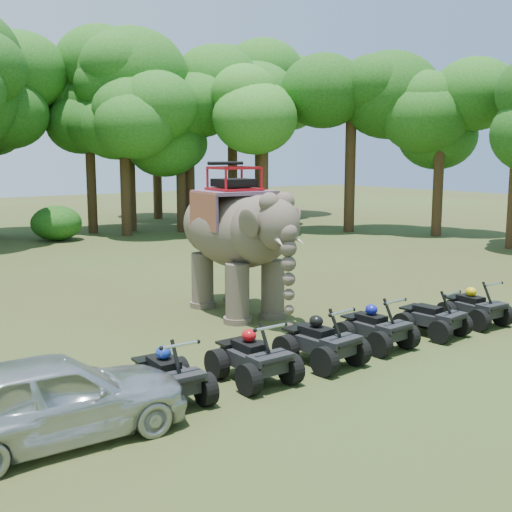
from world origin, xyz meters
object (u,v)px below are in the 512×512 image
object	(u,v)px
atv_0	(167,368)
atv_4	(433,312)
elephant	(236,239)
parked_car	(53,398)
atv_3	(376,322)
atv_1	(253,350)
atv_2	(321,335)
atv_5	(475,302)

from	to	relation	value
atv_0	atv_4	bearing A→B (deg)	2.36
elephant	parked_car	size ratio (longest dim) A/B	1.19
atv_4	elephant	bearing A→B (deg)	111.53
atv_0	atv_3	xyz separation A→B (m)	(5.39, -0.05, -0.01)
atv_1	atv_4	xyz separation A→B (m)	(5.39, -0.10, -0.04)
parked_car	atv_4	size ratio (longest dim) A/B	2.64
atv_2	parked_car	bearing A→B (deg)	177.63
atv_3	atv_4	distance (m)	1.84
atv_1	atv_2	xyz separation A→B (m)	(1.75, -0.04, 0.01)
atv_0	atv_2	size ratio (longest dim) A/B	0.96
elephant	atv_2	size ratio (longest dim) A/B	2.89
parked_car	atv_1	world-z (taller)	parked_car
atv_4	atv_5	xyz separation A→B (m)	(1.72, -0.01, 0.01)
atv_3	atv_5	bearing A→B (deg)	-4.64
atv_1	atv_4	bearing A→B (deg)	0.19
parked_car	atv_2	world-z (taller)	parked_car
parked_car	atv_2	bearing A→B (deg)	-84.53
atv_3	atv_5	size ratio (longest dim) A/B	1.02
atv_1	parked_car	bearing A→B (deg)	-175.06
atv_4	atv_1	bearing A→B (deg)	173.39
atv_2	atv_4	size ratio (longest dim) A/B	1.09
atv_3	atv_4	world-z (taller)	atv_3
elephant	atv_2	xyz separation A→B (m)	(-1.19, -4.72, -1.44)
parked_car	atv_1	size ratio (longest dim) A/B	2.46
atv_2	atv_3	bearing A→B (deg)	-1.06
atv_2	atv_5	bearing A→B (deg)	-5.28
atv_5	parked_car	bearing A→B (deg)	-175.51
parked_car	atv_0	bearing A→B (deg)	-77.02
atv_1	atv_3	bearing A→B (deg)	2.31
atv_2	atv_4	bearing A→B (deg)	-5.41
atv_4	atv_3	bearing A→B (deg)	169.30
atv_0	atv_2	bearing A→B (deg)	1.55
elephant	atv_1	bearing A→B (deg)	-115.57
atv_2	atv_5	world-z (taller)	atv_2
parked_car	atv_5	world-z (taller)	parked_car
parked_car	atv_1	bearing A→B (deg)	-82.99
elephant	atv_4	xyz separation A→B (m)	(2.44, -4.78, -1.49)
atv_3	atv_5	world-z (taller)	atv_3
atv_0	atv_2	xyz separation A→B (m)	(3.59, -0.16, 0.02)
elephant	atv_2	distance (m)	5.08
atv_2	atv_4	world-z (taller)	atv_2
atv_5	atv_4	bearing A→B (deg)	-176.73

